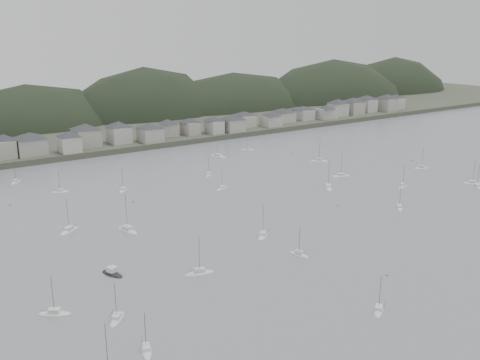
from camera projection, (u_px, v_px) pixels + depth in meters
ground at (390, 259)px, 150.21m from camera, size 900.00×900.00×0.00m
far_shore_land at (68, 118)px, 383.63m from camera, size 900.00×250.00×3.00m
forested_ridge at (88, 141)px, 369.45m from camera, size 851.55×103.94×102.57m
waterfront_town at (207, 123)px, 320.80m from camera, size 451.48×28.46×12.92m
sailboat_lead at (328, 188)px, 217.93m from camera, size 8.04×9.63×13.13m
moored_fleet at (255, 207)px, 194.25m from camera, size 188.92×169.37×13.62m
motor_launch_far at (112, 273)px, 140.75m from camera, size 5.06×7.88×3.78m
mooring_buoys at (266, 192)px, 212.94m from camera, size 181.69×126.69×0.70m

